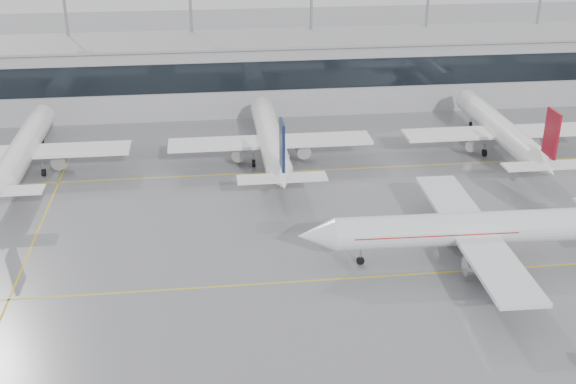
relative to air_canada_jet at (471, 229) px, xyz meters
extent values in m
plane|color=slate|center=(-19.10, -2.50, -3.78)|extent=(320.00, 320.00, 0.00)
cube|color=gold|center=(-19.10, -2.50, -3.78)|extent=(120.00, 0.25, 0.01)
cube|color=gold|center=(-19.10, 27.50, -3.78)|extent=(120.00, 0.25, 0.01)
cube|color=gold|center=(-49.10, 12.50, -3.78)|extent=(0.25, 60.00, 0.01)
cube|color=#98989C|center=(-19.10, 59.50, 2.22)|extent=(180.00, 15.00, 12.00)
cube|color=black|center=(-19.10, 51.95, 3.72)|extent=(180.00, 0.20, 5.00)
cube|color=gray|center=(-19.10, 59.50, 8.42)|extent=(182.00, 16.00, 0.40)
cylinder|color=gray|center=(-52.10, 65.50, 7.22)|extent=(0.50, 0.50, 22.00)
cylinder|color=gray|center=(-30.10, 65.50, 7.22)|extent=(0.50, 0.50, 22.00)
cylinder|color=gray|center=(-8.10, 65.50, 7.22)|extent=(0.50, 0.50, 22.00)
cylinder|color=gray|center=(13.90, 65.50, 7.22)|extent=(0.50, 0.50, 22.00)
cylinder|color=gray|center=(35.90, 65.50, 7.22)|extent=(0.50, 0.50, 22.00)
cylinder|color=silver|center=(-1.27, 0.03, 0.07)|extent=(27.85, 4.32, 3.64)
cone|color=silver|center=(-17.15, 0.42, 0.07)|extent=(4.09, 3.74, 3.64)
cube|color=silver|center=(0.23, -0.01, -0.33)|extent=(5.73, 30.20, 0.45)
cylinder|color=gray|center=(-0.39, -4.79, -1.83)|extent=(3.65, 2.19, 2.10)
cylinder|color=gray|center=(-0.16, 4.81, -1.83)|extent=(3.65, 2.19, 2.10)
cylinder|color=gray|center=(-12.15, 0.30, -2.54)|extent=(0.20, 0.20, 1.59)
cylinder|color=black|center=(-12.15, 0.30, -3.33)|extent=(0.91, 0.32, 0.90)
cylinder|color=gray|center=(1.16, -2.63, -2.44)|extent=(0.24, 0.24, 1.59)
cylinder|color=black|center=(1.16, -2.63, -3.23)|extent=(1.11, 0.48, 1.10)
cylinder|color=gray|center=(1.29, 2.57, -2.44)|extent=(0.24, 0.24, 1.59)
cylinder|color=black|center=(1.29, 2.57, -3.23)|extent=(1.11, 0.48, 1.10)
cube|color=#B70F0F|center=(-4.27, 0.10, 0.27)|extent=(18.08, 4.12, 0.12)
cylinder|color=white|center=(-54.10, 32.50, 0.02)|extent=(3.59, 27.36, 3.59)
cone|color=white|center=(-54.10, 48.18, 0.02)|extent=(3.59, 4.00, 3.59)
cube|color=white|center=(-54.10, 31.00, -0.38)|extent=(29.64, 5.00, 0.45)
cylinder|color=gray|center=(-49.30, 31.50, -1.88)|extent=(2.10, 3.60, 2.10)
cylinder|color=gray|center=(-54.10, 43.18, -2.56)|extent=(0.20, 0.20, 1.56)
cylinder|color=black|center=(-54.10, 43.18, -3.33)|extent=(0.30, 0.90, 0.90)
cylinder|color=gray|center=(-56.70, 30.00, -2.46)|extent=(0.24, 0.24, 1.56)
cylinder|color=black|center=(-56.70, 30.00, -3.23)|extent=(0.45, 1.10, 1.10)
cylinder|color=gray|center=(-51.50, 30.00, -2.46)|extent=(0.24, 0.24, 1.56)
cylinder|color=black|center=(-51.50, 30.00, -3.23)|extent=(0.45, 1.10, 1.10)
cylinder|color=white|center=(-19.10, 32.50, 0.02)|extent=(3.59, 27.36, 3.59)
cone|color=white|center=(-19.10, 48.18, 0.02)|extent=(3.59, 4.00, 3.59)
cone|color=white|center=(-19.10, 16.02, 0.02)|extent=(3.59, 5.60, 3.59)
cube|color=white|center=(-19.10, 31.00, -0.38)|extent=(29.64, 5.00, 0.45)
cube|color=white|center=(-19.10, 15.82, 0.32)|extent=(11.40, 2.80, 0.25)
cube|color=#0D1A3B|center=(-19.10, 15.62, 4.87)|extent=(0.35, 3.60, 6.12)
cylinder|color=gray|center=(-23.90, 31.50, -1.88)|extent=(2.10, 3.60, 2.10)
cylinder|color=gray|center=(-14.30, 31.50, -1.88)|extent=(2.10, 3.60, 2.10)
cylinder|color=gray|center=(-19.10, 43.18, -2.56)|extent=(0.20, 0.20, 1.56)
cylinder|color=black|center=(-19.10, 43.18, -3.33)|extent=(0.30, 0.90, 0.90)
cylinder|color=gray|center=(-21.70, 30.00, -2.46)|extent=(0.24, 0.24, 1.56)
cylinder|color=black|center=(-21.70, 30.00, -3.23)|extent=(0.45, 1.10, 1.10)
cylinder|color=gray|center=(-16.50, 30.00, -2.46)|extent=(0.24, 0.24, 1.56)
cylinder|color=black|center=(-16.50, 30.00, -3.23)|extent=(0.45, 1.10, 1.10)
cylinder|color=white|center=(15.90, 32.50, 0.02)|extent=(3.59, 27.36, 3.59)
cone|color=white|center=(15.90, 48.18, 0.02)|extent=(3.59, 4.00, 3.59)
cone|color=white|center=(15.90, 16.02, 0.02)|extent=(3.59, 5.60, 3.59)
cube|color=white|center=(15.90, 31.00, -0.38)|extent=(29.64, 5.00, 0.45)
cube|color=white|center=(15.90, 15.82, 0.32)|extent=(11.40, 2.80, 0.25)
cube|color=maroon|center=(15.90, 15.62, 4.87)|extent=(0.35, 3.60, 6.12)
cylinder|color=gray|center=(11.10, 31.50, -1.88)|extent=(2.10, 3.60, 2.10)
cylinder|color=gray|center=(20.70, 31.50, -1.88)|extent=(2.10, 3.60, 2.10)
cylinder|color=gray|center=(15.90, 43.18, -2.56)|extent=(0.20, 0.20, 1.56)
cylinder|color=black|center=(15.90, 43.18, -3.33)|extent=(0.30, 0.90, 0.90)
cylinder|color=gray|center=(13.30, 30.00, -2.46)|extent=(0.24, 0.24, 1.56)
cylinder|color=black|center=(13.30, 30.00, -3.23)|extent=(0.45, 1.10, 1.10)
cylinder|color=gray|center=(18.50, 30.00, -2.46)|extent=(0.24, 0.24, 1.56)
cylinder|color=black|center=(18.50, 30.00, -3.23)|extent=(0.45, 1.10, 1.10)
camera|label=1|loc=(-28.30, -67.49, 36.41)|focal=45.00mm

